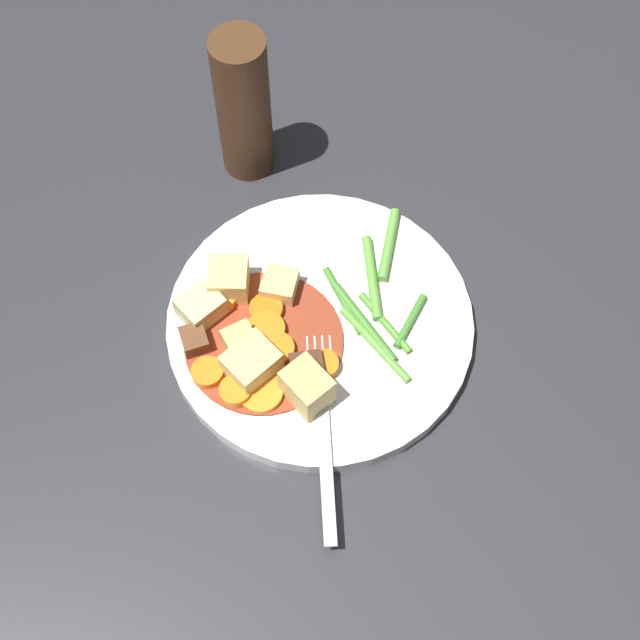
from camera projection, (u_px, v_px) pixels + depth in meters
name	position (u px, v px, depth m)	size (l,w,h in m)	color
ground_plane	(320.00, 329.00, 0.79)	(3.00, 3.00, 0.00)	#2D2D33
dinner_plate	(320.00, 324.00, 0.78)	(0.26, 0.26, 0.02)	white
stew_sauce	(264.00, 342.00, 0.76)	(0.13, 0.13, 0.00)	#93381E
carrot_slice_0	(221.00, 300.00, 0.77)	(0.02, 0.02, 0.01)	orange
carrot_slice_1	(208.00, 373.00, 0.74)	(0.03, 0.03, 0.01)	orange
carrot_slice_2	(235.00, 392.00, 0.73)	(0.03, 0.03, 0.01)	orange
carrot_slice_3	(266.00, 310.00, 0.77)	(0.03, 0.03, 0.01)	orange
carrot_slice_4	(323.00, 365.00, 0.75)	(0.03, 0.03, 0.01)	orange
carrot_slice_5	(261.00, 393.00, 0.74)	(0.04, 0.04, 0.01)	orange
carrot_slice_6	(281.00, 353.00, 0.75)	(0.03, 0.03, 0.01)	orange
carrot_slice_7	(266.00, 331.00, 0.76)	(0.03, 0.03, 0.01)	orange
potato_chunk_0	(201.00, 307.00, 0.76)	(0.03, 0.03, 0.02)	#EAD68C
potato_chunk_1	(280.00, 286.00, 0.78)	(0.03, 0.03, 0.02)	#E5CC7A
potato_chunk_2	(241.00, 344.00, 0.75)	(0.02, 0.02, 0.03)	#DBBC6B
potato_chunk_3	(307.00, 387.00, 0.72)	(0.03, 0.04, 0.04)	#DBBC6B
potato_chunk_4	(229.00, 280.00, 0.77)	(0.03, 0.03, 0.03)	#E5CC7A
potato_chunk_5	(252.00, 365.00, 0.74)	(0.03, 0.04, 0.03)	#E5CC7A
meat_chunk_0	(195.00, 341.00, 0.75)	(0.02, 0.02, 0.02)	brown
meat_chunk_1	(307.00, 370.00, 0.74)	(0.03, 0.03, 0.02)	#4C2B19
green_bean_0	(369.00, 275.00, 0.79)	(0.01, 0.01, 0.08)	#66AD42
green_bean_1	(339.00, 297.00, 0.78)	(0.01, 0.01, 0.07)	#4C8E33
green_bean_2	(410.00, 321.00, 0.77)	(0.01, 0.01, 0.05)	#4C8E33
green_bean_3	(385.00, 323.00, 0.77)	(0.01, 0.01, 0.07)	#599E38
green_bean_4	(389.00, 245.00, 0.80)	(0.01, 0.01, 0.07)	#66AD42
green_bean_5	(364.00, 323.00, 0.77)	(0.01, 0.01, 0.08)	#4C8E33
green_bean_6	(375.00, 344.00, 0.76)	(0.01, 0.01, 0.08)	#66AD42
fork	(324.00, 428.00, 0.73)	(0.12, 0.15, 0.00)	silver
pepper_mill	(243.00, 106.00, 0.80)	(0.05, 0.05, 0.15)	#4C2D19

